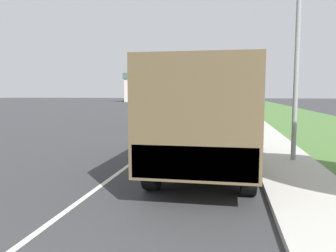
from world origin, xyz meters
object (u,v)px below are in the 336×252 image
Objects in this scene: military_truck at (206,111)px; car_nearest_ahead at (161,114)px; lamp_post at (290,24)px; car_fourth_ahead at (221,100)px; car_second_ahead at (183,107)px; car_third_ahead at (198,102)px; car_farthest_ahead at (206,99)px.

military_truck is 1.57× the size of car_nearest_ahead.
lamp_post is at bearing -61.31° from car_nearest_ahead.
military_truck is at bearing -89.26° from car_fourth_ahead.
car_second_ahead is 13.30m from car_third_ahead.
car_nearest_ahead is 0.68× the size of lamp_post.
car_fourth_ahead is 0.91× the size of car_farthest_ahead.
car_third_ahead is at bearing 95.47° from military_truck.
car_farthest_ahead is (-3.97, 62.35, -0.84)m from military_truck.
military_truck is at bearing -84.53° from car_third_ahead.
lamp_post reaches higher than car_farthest_ahead.
car_second_ahead is at bearing 104.68° from lamp_post.
car_third_ahead is (0.03, 26.67, 0.02)m from car_nearest_ahead.
car_farthest_ahead reaches higher than car_third_ahead.
car_second_ahead is 28.42m from car_fourth_ahead.
car_second_ahead is at bearing -90.21° from car_farthest_ahead.
car_second_ahead is (-0.36, 13.38, -0.10)m from car_nearest_ahead.
car_third_ahead reaches higher than car_second_ahead.
lamp_post is (6.26, -61.27, 3.31)m from car_farthest_ahead.
car_third_ahead is 1.00× the size of car_farthest_ahead.
lamp_post is (2.30, 1.08, 2.48)m from military_truck.
car_nearest_ahead is 1.02× the size of car_third_ahead.
military_truck is 1.59× the size of car_farthest_ahead.
military_truck reaches higher than car_second_ahead.
military_truck is 25.83m from car_second_ahead.
lamp_post reaches higher than military_truck.
car_third_ahead is 38.32m from lamp_post.
car_third_ahead is (0.39, 13.29, 0.12)m from car_second_ahead.
car_nearest_ahead is 26.67m from car_third_ahead.
car_second_ahead is at bearing -91.68° from car_third_ahead.
car_nearest_ahead is at bearing -89.74° from car_farthest_ahead.
lamp_post is (6.40, -24.41, 3.45)m from car_second_ahead.
military_truck is 1.77× the size of car_second_ahead.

